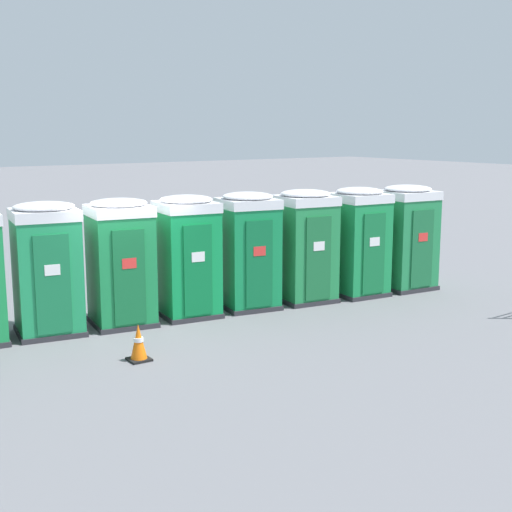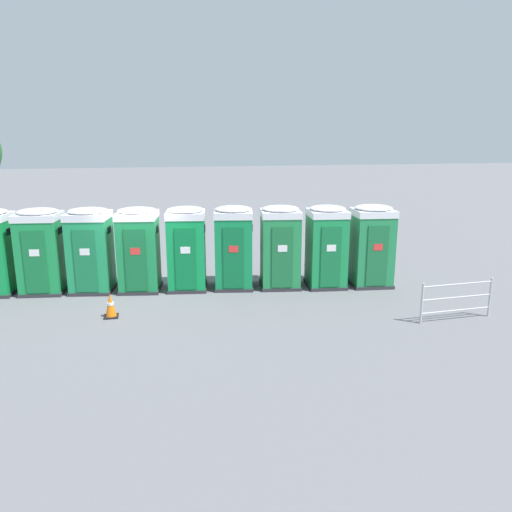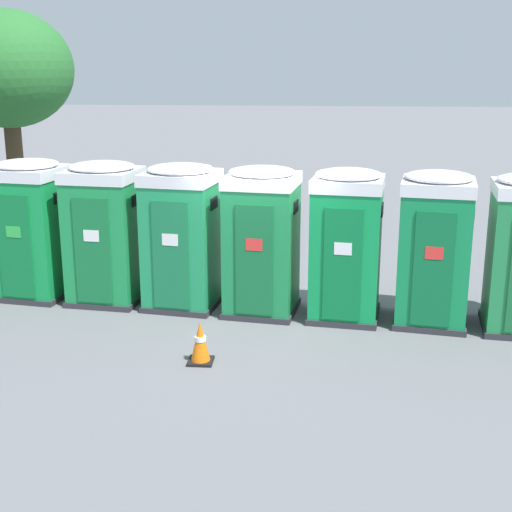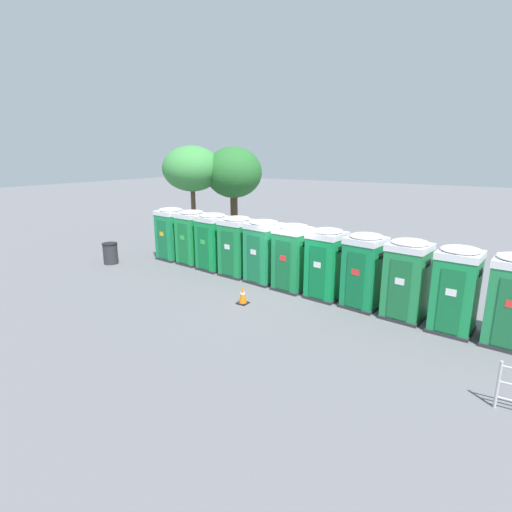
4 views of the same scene
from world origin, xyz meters
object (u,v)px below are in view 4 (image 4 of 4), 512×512
(portapotty_4, at_px, (263,251))
(portapotty_6, at_px, (326,263))
(portapotty_3, at_px, (237,246))
(portapotty_8, at_px, (407,279))
(street_tree_0, at_px, (234,173))
(trash_can, at_px, (110,253))
(portapotty_0, at_px, (171,233))
(portapotty_9, at_px, (456,289))
(traffic_cone, at_px, (243,295))
(portapotty_2, at_px, (213,241))
(portapotty_1, at_px, (192,237))
(portapotty_7, at_px, (364,270))
(street_tree_1, at_px, (192,169))
(portapotty_5, at_px, (292,257))

(portapotty_4, relative_size, portapotty_6, 1.00)
(portapotty_3, height_order, portapotty_8, same)
(street_tree_0, distance_m, trash_can, 7.88)
(portapotty_0, bearing_deg, portapotty_9, -7.08)
(portapotty_0, xyz_separation_m, portapotty_8, (11.35, -1.35, 0.00))
(portapotty_8, distance_m, trash_can, 13.23)
(portapotty_4, distance_m, portapotty_6, 2.86)
(portapotty_6, xyz_separation_m, traffic_cone, (-2.13, -2.12, -0.97))
(portapotty_2, bearing_deg, portapotty_1, 171.43)
(portapotty_7, bearing_deg, portapotty_2, 173.42)
(portapotty_9, bearing_deg, portapotty_3, 172.63)
(portapotty_3, bearing_deg, traffic_cone, -51.08)
(portapotty_0, height_order, portapotty_8, same)
(portapotty_7, xyz_separation_m, trash_can, (-11.77, -1.08, -0.78))
(portapotty_1, height_order, street_tree_1, street_tree_1)
(portapotty_5, distance_m, portapotty_8, 4.29)
(portapotty_9, relative_size, traffic_cone, 3.97)
(portapotty_8, distance_m, street_tree_1, 13.70)
(portapotty_5, height_order, portapotty_9, same)
(portapotty_6, xyz_separation_m, portapotty_9, (4.25, -0.59, 0.00))
(portapotty_2, bearing_deg, street_tree_0, 115.61)
(portapotty_2, xyz_separation_m, portapotty_3, (1.42, -0.16, -0.00))
(portapotty_6, xyz_separation_m, street_tree_1, (-9.79, 4.08, 2.95))
(street_tree_0, xyz_separation_m, trash_can, (-2.39, -6.64, -3.50))
(trash_can, bearing_deg, portapotty_7, 5.23)
(portapotty_9, height_order, traffic_cone, portapotty_9)
(portapotty_7, height_order, traffic_cone, portapotty_7)
(portapotty_5, xyz_separation_m, street_tree_0, (-6.53, 5.28, 2.72))
(street_tree_1, bearing_deg, traffic_cone, -38.99)
(portapotty_1, relative_size, portapotty_3, 1.00)
(portapotty_7, height_order, portapotty_8, same)
(portapotty_6, distance_m, street_tree_0, 10.00)
(portapotty_1, distance_m, portapotty_8, 10.00)
(portapotty_3, relative_size, portapotty_4, 1.00)
(portapotty_0, bearing_deg, street_tree_1, 112.46)
(portapotty_4, bearing_deg, portapotty_2, 173.37)
(portapotty_2, distance_m, portapotty_5, 4.29)
(portapotty_7, distance_m, street_tree_0, 11.23)
(portapotty_2, bearing_deg, portapotty_5, -7.12)
(traffic_cone, bearing_deg, portapotty_6, 44.81)
(portapotty_5, xyz_separation_m, portapotty_8, (4.26, -0.49, -0.00))
(portapotty_4, height_order, portapotty_7, same)
(portapotty_3, bearing_deg, street_tree_1, 147.18)
(portapotty_8, height_order, trash_can, portapotty_8)
(portapotty_4, distance_m, trash_can, 7.71)
(portapotty_3, relative_size, street_tree_0, 0.47)
(portapotty_1, height_order, portapotty_9, same)
(portapotty_2, relative_size, portapotty_7, 1.00)
(portapotty_7, height_order, street_tree_0, street_tree_0)
(portapotty_8, height_order, portapotty_9, same)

